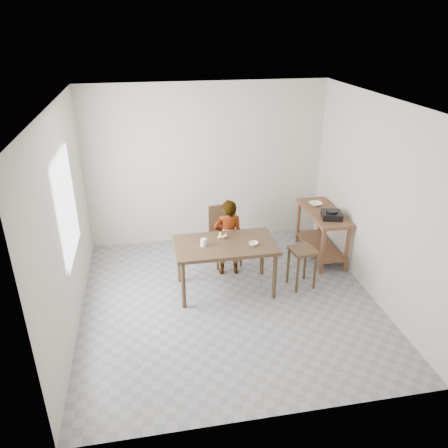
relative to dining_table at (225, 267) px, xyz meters
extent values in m
cube|color=gray|center=(0.00, -0.30, -0.40)|extent=(4.00, 4.00, 0.04)
cube|color=white|center=(0.00, -0.30, 2.35)|extent=(4.00, 4.00, 0.04)
cube|color=beige|center=(0.00, 1.72, 0.98)|extent=(4.00, 0.04, 2.70)
cube|color=beige|center=(0.00, -2.32, 0.98)|extent=(4.00, 0.04, 2.70)
cube|color=beige|center=(-2.02, -0.30, 0.98)|extent=(0.04, 4.00, 2.70)
cube|color=beige|center=(2.02, -0.30, 0.98)|extent=(0.04, 4.00, 2.70)
cube|color=white|center=(-1.97, -0.10, 1.12)|extent=(0.02, 1.10, 1.30)
imported|color=silver|center=(0.13, 0.45, 0.23)|extent=(0.45, 0.31, 1.21)
cylinder|color=silver|center=(-0.30, -0.02, 0.43)|extent=(0.10, 0.10, 0.10)
imported|color=white|center=(0.37, -0.12, 0.40)|extent=(0.17, 0.17, 0.04)
imported|color=white|center=(1.68, 0.95, 0.45)|extent=(0.24, 0.24, 0.05)
cube|color=black|center=(1.73, 0.43, 0.47)|extent=(0.36, 0.36, 0.10)
camera|label=1|loc=(-1.00, -5.25, 3.18)|focal=35.00mm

